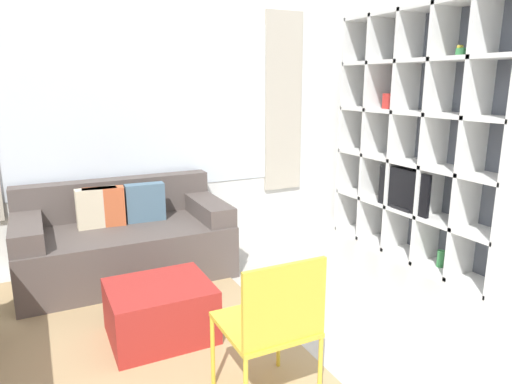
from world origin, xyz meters
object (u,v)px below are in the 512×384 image
object	(u,v)px
folding_chair	(272,321)
couch_main	(124,241)
ottoman	(160,311)
shelving_unit	(420,139)

from	to	relation	value
folding_chair	couch_main	bearing A→B (deg)	-80.73
couch_main	ottoman	bearing A→B (deg)	-89.49
couch_main	folding_chair	bearing A→B (deg)	-80.73
ottoman	folding_chair	world-z (taller)	folding_chair
shelving_unit	ottoman	distance (m)	2.82
shelving_unit	couch_main	world-z (taller)	shelving_unit
couch_main	folding_chair	xyz separation A→B (m)	(0.35, -2.12, 0.20)
couch_main	ottoman	size ratio (longest dim) A/B	2.65
shelving_unit	couch_main	size ratio (longest dim) A/B	1.33
shelving_unit	couch_main	distance (m)	2.87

